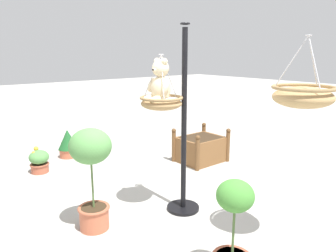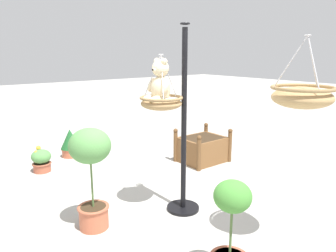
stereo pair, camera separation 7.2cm
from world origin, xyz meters
The scene contains 10 objects.
ground_plane centered at (0.00, 0.00, 0.00)m, with size 40.00×40.00×0.00m, color #ADAAA3.
display_pole_central centered at (-0.19, -0.04, 0.76)m, with size 0.44×0.44×2.45m.
hanging_basket_with_teddy centered at (-0.04, 0.21, 1.49)m, with size 0.54×0.54×0.69m.
teddy_bear centered at (-0.04, 0.23, 1.72)m, with size 0.38×0.33×0.55m.
hanging_basket_left_high centered at (-1.58, -0.36, 1.68)m, with size 0.61×0.61×0.70m.
wooden_planter_box centered at (1.08, -1.63, 0.27)m, with size 0.75×0.91×0.66m.
potted_plant_fern_front centered at (2.46, 1.04, 0.21)m, with size 0.34×0.34×0.46m.
potted_plant_flowering_red centered at (2.98, 0.30, 0.29)m, with size 0.39×0.39×0.58m.
potted_plant_tall_leafy centered at (0.12, 1.12, 0.79)m, with size 0.49×0.49×1.25m.
potted_plant_bushy_green centered at (-1.51, 0.52, 0.49)m, with size 0.38×0.38×1.00m.
Camera 1 is at (-3.19, 2.64, 2.09)m, focal length 34.20 mm.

